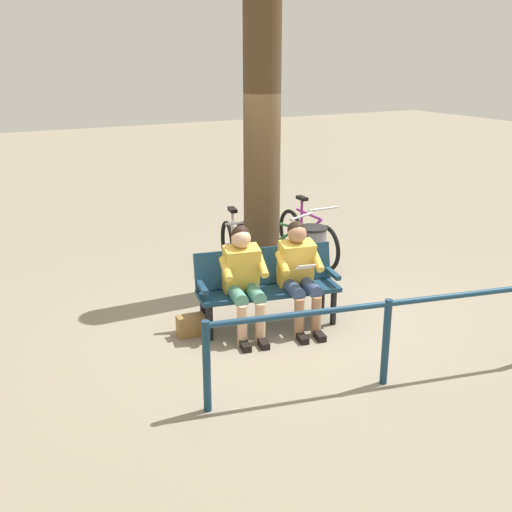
# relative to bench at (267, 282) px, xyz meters

# --- Properties ---
(ground_plane) EXTENTS (40.00, 40.00, 0.00)m
(ground_plane) POSITION_rel_bench_xyz_m (-0.24, 0.03, -0.51)
(ground_plane) COLOR gray
(bench) EXTENTS (1.66, 0.80, 0.87)m
(bench) POSITION_rel_bench_xyz_m (0.00, 0.00, 0.00)
(bench) COLOR navy
(bench) RESTS_ON ground
(person_reading) EXTENTS (0.54, 0.82, 1.20)m
(person_reading) POSITION_rel_bench_xyz_m (-0.28, 0.23, 0.16)
(person_reading) COLOR gold
(person_reading) RESTS_ON ground
(person_companion) EXTENTS (0.54, 0.82, 1.20)m
(person_companion) POSITION_rel_bench_xyz_m (0.34, 0.10, 0.16)
(person_companion) COLOR gold
(person_companion) RESTS_ON ground
(handbag) EXTENTS (0.31, 0.17, 0.24)m
(handbag) POSITION_rel_bench_xyz_m (0.90, -0.10, -0.39)
(handbag) COLOR olive
(handbag) RESTS_ON ground
(tree_trunk) EXTENTS (0.46, 0.46, 3.78)m
(tree_trunk) POSITION_rel_bench_xyz_m (-0.51, -1.03, 1.38)
(tree_trunk) COLOR #4C3823
(tree_trunk) RESTS_ON ground
(litter_bin) EXTENTS (0.40, 0.40, 0.78)m
(litter_bin) POSITION_rel_bench_xyz_m (-1.18, -0.87, -0.12)
(litter_bin) COLOR slate
(litter_bin) RESTS_ON ground
(bicycle_purple) EXTENTS (0.48, 1.68, 0.94)m
(bicycle_purple) POSITION_rel_bench_xyz_m (-1.65, -1.69, -0.15)
(bicycle_purple) COLOR black
(bicycle_purple) RESTS_ON ground
(bicycle_green) EXTENTS (0.71, 1.59, 0.94)m
(bicycle_green) POSITION_rel_bench_xyz_m (-1.00, -1.45, -0.15)
(bicycle_green) COLOR black
(bicycle_green) RESTS_ON ground
(bicycle_blue) EXTENTS (0.54, 1.65, 0.94)m
(bicycle_blue) POSITION_rel_bench_xyz_m (-0.40, -1.55, -0.15)
(bicycle_blue) COLOR black
(bicycle_blue) RESTS_ON ground
(railing_fence) EXTENTS (3.37, 0.80, 0.85)m
(railing_fence) POSITION_rel_bench_xyz_m (-0.29, 1.72, 0.09)
(railing_fence) COLOR navy
(railing_fence) RESTS_ON ground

